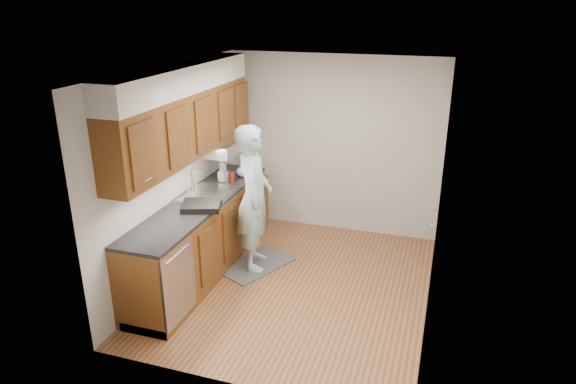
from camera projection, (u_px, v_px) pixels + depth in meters
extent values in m
plane|color=#976139|center=(296.00, 285.00, 6.06)|extent=(3.50, 3.50, 0.00)
plane|color=white|center=(298.00, 70.00, 5.18)|extent=(3.50, 3.50, 0.00)
cube|color=#BAB6AE|center=(175.00, 173.00, 6.05)|extent=(0.02, 3.50, 2.50)
cube|color=#BAB6AE|center=(438.00, 202.00, 5.19)|extent=(0.02, 3.50, 2.50)
cube|color=#BAB6AE|center=(333.00, 145.00, 7.18)|extent=(3.00, 0.02, 2.50)
cube|color=brown|center=(202.00, 237.00, 6.25)|extent=(0.60, 2.80, 0.90)
cube|color=black|center=(199.00, 201.00, 6.08)|extent=(0.63, 2.80, 0.04)
cube|color=#B2B2B7|center=(208.00, 198.00, 6.27)|extent=(0.48, 0.68, 0.14)
cube|color=#B2B2B7|center=(207.00, 194.00, 6.25)|extent=(0.52, 0.72, 0.01)
cube|color=#B2B2B7|center=(179.00, 284.00, 5.17)|extent=(0.03, 0.60, 0.80)
cube|color=brown|center=(184.00, 126.00, 5.80)|extent=(0.33, 2.80, 0.75)
cube|color=silver|center=(181.00, 79.00, 5.61)|extent=(0.35, 2.80, 0.30)
cube|color=#A5A5AA|center=(223.00, 146.00, 6.70)|extent=(0.46, 0.75, 0.16)
cube|color=silver|center=(436.00, 211.00, 5.54)|extent=(0.02, 1.22, 2.05)
cube|color=slate|center=(256.00, 265.00, 6.51)|extent=(0.89, 1.07, 0.02)
imported|color=#A8C8CD|center=(254.00, 189.00, 6.15)|extent=(0.68, 0.84, 2.05)
imported|color=silver|center=(223.00, 168.00, 6.76)|extent=(0.12, 0.12, 0.29)
imported|color=silver|center=(222.00, 174.00, 6.69)|extent=(0.09, 0.09, 0.19)
imported|color=silver|center=(241.00, 170.00, 6.85)|extent=(0.17, 0.17, 0.18)
cylinder|color=#A62B1C|center=(233.00, 177.00, 6.68)|extent=(0.08, 0.08, 0.12)
cylinder|color=#A5A5AA|center=(227.00, 176.00, 6.70)|extent=(0.08, 0.08, 0.13)
cube|color=black|center=(201.00, 206.00, 5.82)|extent=(0.52, 0.48, 0.07)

